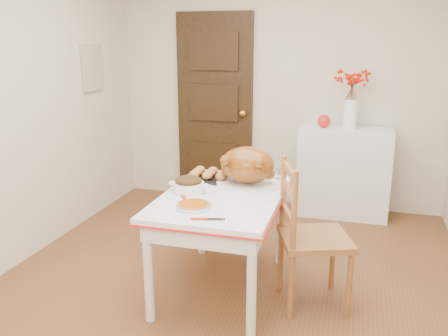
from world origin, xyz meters
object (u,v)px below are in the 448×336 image
(chair_oak, at_px, (315,235))
(pumpkin_pie, at_px, (193,205))
(sideboard, at_px, (343,172))
(turkey_platter, at_px, (247,167))
(kitchen_table, at_px, (222,242))

(chair_oak, distance_m, pumpkin_pie, 0.85)
(sideboard, relative_size, pumpkin_pie, 4.12)
(turkey_platter, relative_size, pumpkin_pie, 2.09)
(kitchen_table, distance_m, turkey_platter, 0.58)
(sideboard, xyz_separation_m, chair_oak, (-0.12, -1.81, 0.05))
(sideboard, relative_size, kitchen_table, 0.75)
(sideboard, bearing_deg, chair_oak, -93.79)
(kitchen_table, bearing_deg, sideboard, 66.70)
(pumpkin_pie, bearing_deg, turkey_platter, 68.08)
(kitchen_table, distance_m, pumpkin_pie, 0.50)
(sideboard, bearing_deg, pumpkin_pie, -112.55)
(kitchen_table, xyz_separation_m, pumpkin_pie, (-0.10, -0.31, 0.39))
(kitchen_table, height_order, chair_oak, chair_oak)
(kitchen_table, relative_size, chair_oak, 1.20)
(sideboard, relative_size, chair_oak, 0.90)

